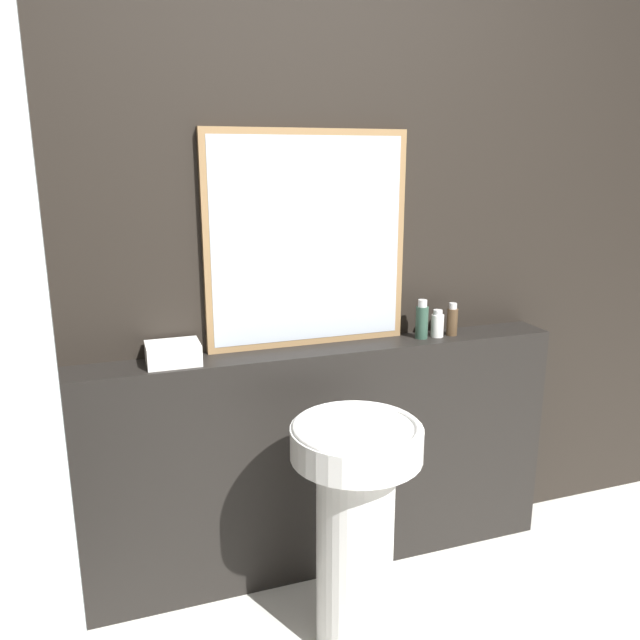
{
  "coord_description": "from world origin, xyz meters",
  "views": [
    {
      "loc": [
        -0.63,
        -0.63,
        1.66
      ],
      "look_at": [
        0.09,
        1.45,
        1.09
      ],
      "focal_mm": 35.0,
      "sensor_mm": 36.0,
      "label": 1
    }
  ],
  "objects_px": {
    "towel_stack": "(173,353)",
    "mirror": "(308,241)",
    "lotion_bottle": "(452,320)",
    "pedestal_sink": "(355,517)",
    "shampoo_bottle": "(422,321)",
    "conditioner_bottle": "(437,324)"
  },
  "relations": [
    {
      "from": "pedestal_sink",
      "to": "conditioner_bottle",
      "type": "distance_m",
      "value": 0.87
    },
    {
      "from": "mirror",
      "to": "lotion_bottle",
      "type": "distance_m",
      "value": 0.7
    },
    {
      "from": "towel_stack",
      "to": "lotion_bottle",
      "type": "bearing_deg",
      "value": 0.0
    },
    {
      "from": "mirror",
      "to": "towel_stack",
      "type": "xyz_separation_m",
      "value": [
        -0.53,
        -0.07,
        -0.37
      ]
    },
    {
      "from": "towel_stack",
      "to": "mirror",
      "type": "bearing_deg",
      "value": 7.82
    },
    {
      "from": "mirror",
      "to": "towel_stack",
      "type": "height_order",
      "value": "mirror"
    },
    {
      "from": "mirror",
      "to": "shampoo_bottle",
      "type": "distance_m",
      "value": 0.57
    },
    {
      "from": "towel_stack",
      "to": "lotion_bottle",
      "type": "relative_size",
      "value": 1.38
    },
    {
      "from": "mirror",
      "to": "conditioner_bottle",
      "type": "distance_m",
      "value": 0.64
    },
    {
      "from": "shampoo_bottle",
      "to": "lotion_bottle",
      "type": "distance_m",
      "value": 0.14
    },
    {
      "from": "conditioner_bottle",
      "to": "lotion_bottle",
      "type": "height_order",
      "value": "lotion_bottle"
    },
    {
      "from": "pedestal_sink",
      "to": "lotion_bottle",
      "type": "xyz_separation_m",
      "value": [
        0.61,
        0.45,
        0.52
      ]
    },
    {
      "from": "towel_stack",
      "to": "lotion_bottle",
      "type": "xyz_separation_m",
      "value": [
        1.13,
        0.0,
        0.02
      ]
    },
    {
      "from": "towel_stack",
      "to": "pedestal_sink",
      "type": "bearing_deg",
      "value": -41.01
    },
    {
      "from": "pedestal_sink",
      "to": "towel_stack",
      "type": "xyz_separation_m",
      "value": [
        -0.52,
        0.45,
        0.49
      ]
    },
    {
      "from": "shampoo_bottle",
      "to": "lotion_bottle",
      "type": "height_order",
      "value": "shampoo_bottle"
    },
    {
      "from": "towel_stack",
      "to": "lotion_bottle",
      "type": "height_order",
      "value": "lotion_bottle"
    },
    {
      "from": "mirror",
      "to": "conditioner_bottle",
      "type": "relative_size",
      "value": 7.26
    },
    {
      "from": "towel_stack",
      "to": "conditioner_bottle",
      "type": "xyz_separation_m",
      "value": [
        1.06,
        0.0,
        0.01
      ]
    },
    {
      "from": "pedestal_sink",
      "to": "lotion_bottle",
      "type": "relative_size",
      "value": 6.12
    },
    {
      "from": "shampoo_bottle",
      "to": "lotion_bottle",
      "type": "xyz_separation_m",
      "value": [
        0.14,
        0.0,
        -0.01
      ]
    },
    {
      "from": "mirror",
      "to": "towel_stack",
      "type": "distance_m",
      "value": 0.65
    }
  ]
}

